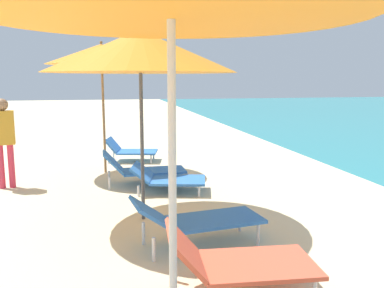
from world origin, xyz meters
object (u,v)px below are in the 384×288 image
person_walking_near (4,135)px  lounger_third_inland (196,219)px  umbrella_third (140,51)px  umbrella_farthest (101,54)px  lounger_third_shoreside (167,178)px  lounger_farthest_inland (142,168)px  lounger_farthest_shoreside (130,150)px  lounger_second_shoreside (237,260)px

person_walking_near → lounger_third_inland: bearing=-148.1°
umbrella_third → person_walking_near: (-2.27, 2.15, -1.34)m
umbrella_farthest → lounger_third_shoreside: bearing=-58.3°
lounger_third_shoreside → lounger_third_inland: lounger_third_inland is taller
lounger_farthest_inland → person_walking_near: bearing=173.8°
umbrella_third → lounger_third_shoreside: bearing=67.6°
umbrella_farthest → lounger_farthest_shoreside: umbrella_farthest is taller
lounger_second_shoreside → umbrella_farthest: size_ratio=0.52×
umbrella_third → person_walking_near: 3.40m
lounger_third_shoreside → lounger_third_inland: (-0.00, -2.34, 0.08)m
lounger_farthest_inland → person_walking_near: person_walking_near is taller
lounger_third_shoreside → lounger_farthest_shoreside: lounger_farthest_shoreside is taller
lounger_third_shoreside → lounger_farthest_shoreside: 2.86m
person_walking_near → umbrella_third: bearing=-142.7°
lounger_farthest_shoreside → lounger_second_shoreside: bearing=-72.2°
lounger_farthest_inland → person_walking_near: (-2.42, 0.22, 0.68)m
person_walking_near → lounger_farthest_shoreside: bearing=-59.1°
lounger_second_shoreside → lounger_third_shoreside: (-0.12, 3.48, -0.08)m
lounger_farthest_shoreside → lounger_farthest_inland: lounger_farthest_inland is taller
lounger_third_inland → person_walking_near: (-2.80, 3.20, 0.64)m
umbrella_farthest → lounger_second_shoreside: bearing=-77.1°
lounger_second_shoreside → lounger_farthest_shoreside: lounger_second_shoreside is taller
lounger_third_shoreside → lounger_farthest_inland: 0.74m
lounger_second_shoreside → person_walking_near: person_walking_near is taller
lounger_second_shoreside → lounger_farthest_inland: size_ratio=0.92×
lounger_farthest_shoreside → lounger_third_inland: bearing=-72.4°
lounger_third_shoreside → lounger_third_inland: size_ratio=0.87×
umbrella_third → lounger_third_inland: (0.53, -1.05, -1.98)m
lounger_second_shoreside → lounger_farthest_shoreside: bearing=100.2°
umbrella_farthest → lounger_farthest_inland: size_ratio=1.77×
umbrella_third → lounger_farthest_inland: umbrella_third is taller
lounger_third_inland → lounger_farthest_inland: size_ratio=1.05×
lounger_second_shoreside → umbrella_farthest: (-1.19, 5.20, 2.11)m
person_walking_near → umbrella_farthest: bearing=-72.9°
lounger_third_shoreside → umbrella_farthest: bearing=135.1°
person_walking_near → lounger_third_shoreside: bearing=-116.3°
lounger_farthest_inland → lounger_third_inland: bearing=-83.5°
umbrella_third → umbrella_farthest: 3.06m
umbrella_third → lounger_farthest_inland: 2.79m
umbrella_third → umbrella_farthest: size_ratio=0.98×
lounger_third_shoreside → person_walking_near: size_ratio=0.86×
lounger_third_shoreside → lounger_farthest_inland: lounger_farthest_inland is taller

